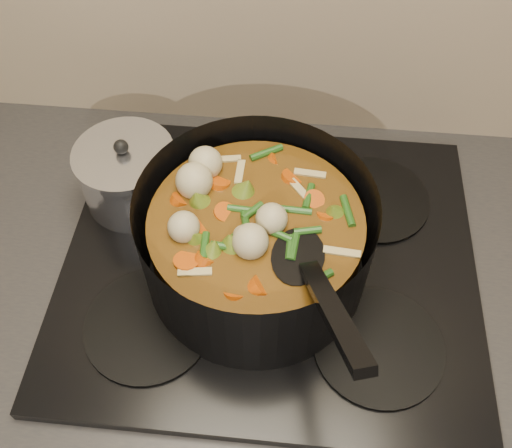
{
  "coord_description": "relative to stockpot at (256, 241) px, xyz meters",
  "views": [
    {
      "loc": [
        0.03,
        1.46,
        1.66
      ],
      "look_at": [
        -0.02,
        1.91,
        1.04
      ],
      "focal_mm": 40.0,
      "sensor_mm": 36.0,
      "label": 1
    }
  ],
  "objects": [
    {
      "name": "saucepan",
      "position": [
        -0.21,
        0.12,
        -0.02
      ],
      "size": [
        0.16,
        0.16,
        0.13
      ],
      "rotation": [
        0.0,
        0.0,
        -0.29
      ],
      "color": "silver",
      "rests_on": "stovetop"
    },
    {
      "name": "stockpot",
      "position": [
        0.0,
        0.0,
        0.0
      ],
      "size": [
        0.35,
        0.43,
        0.24
      ],
      "rotation": [
        0.0,
        0.0,
        0.09
      ],
      "color": "black",
      "rests_on": "stovetop"
    },
    {
      "name": "stovetop",
      "position": [
        0.02,
        0.02,
        -0.08
      ],
      "size": [
        0.62,
        0.54,
        0.03
      ],
      "color": "black",
      "rests_on": "counter"
    },
    {
      "name": "counter",
      "position": [
        0.02,
        0.02,
        -0.55
      ],
      "size": [
        2.64,
        0.64,
        0.91
      ],
      "color": "brown",
      "rests_on": "ground"
    }
  ]
}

